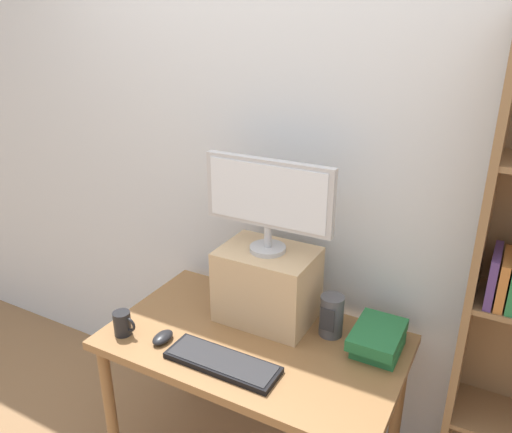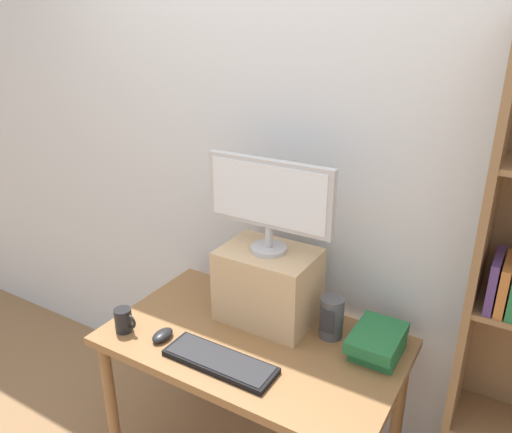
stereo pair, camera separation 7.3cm
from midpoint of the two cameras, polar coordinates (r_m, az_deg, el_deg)
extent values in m
cube|color=silver|center=(2.19, 4.41, 4.70)|extent=(7.00, 0.08, 2.60)
cube|color=olive|center=(2.10, -1.30, -14.19)|extent=(1.19, 0.70, 0.04)
cylinder|color=olive|center=(2.42, -17.17, -20.61)|extent=(0.05, 0.05, 0.69)
cylinder|color=olive|center=(2.76, -8.22, -13.73)|extent=(0.05, 0.05, 0.69)
cylinder|color=olive|center=(2.40, 14.88, -20.74)|extent=(0.05, 0.05, 0.69)
cube|color=olive|center=(1.98, 22.43, -8.37)|extent=(0.03, 0.28, 2.01)
cube|color=#4C336B|center=(1.90, 24.52, -6.14)|extent=(0.03, 0.20, 0.18)
cube|color=#AD662D|center=(1.90, 25.49, -6.45)|extent=(0.03, 0.20, 0.17)
cube|color=tan|center=(2.14, 0.33, -7.79)|extent=(0.40, 0.29, 0.32)
cylinder|color=#B7B7BA|center=(2.06, 0.34, -3.69)|extent=(0.15, 0.15, 0.02)
cylinder|color=#B7B7BA|center=(2.03, 0.34, -2.28)|extent=(0.03, 0.03, 0.09)
cube|color=#B7B7BA|center=(1.96, 0.36, 2.64)|extent=(0.55, 0.04, 0.28)
cube|color=silver|center=(1.95, 0.08, 2.47)|extent=(0.51, 0.00, 0.24)
cube|color=black|center=(1.96, -4.97, -16.29)|extent=(0.44, 0.15, 0.02)
cube|color=#28282B|center=(1.95, -4.98, -16.01)|extent=(0.42, 0.13, 0.00)
ellipsoid|color=black|center=(2.10, -11.61, -13.39)|extent=(0.06, 0.10, 0.04)
cube|color=#236B38|center=(2.06, 12.77, -14.21)|extent=(0.17, 0.20, 0.05)
cube|color=#236B38|center=(2.04, 12.71, -13.03)|extent=(0.18, 0.26, 0.05)
cylinder|color=black|center=(2.17, -15.99, -11.66)|extent=(0.07, 0.07, 0.10)
torus|color=black|center=(2.14, -15.30, -11.84)|extent=(0.07, 0.01, 0.07)
cylinder|color=#4C4C51|center=(2.08, 7.62, -11.17)|extent=(0.10, 0.10, 0.18)
cube|color=#2D2D30|center=(2.04, 7.10, -11.66)|extent=(0.06, 0.00, 0.10)
camera|label=1|loc=(0.04, -91.09, -0.44)|focal=35.00mm
camera|label=2|loc=(0.04, 88.91, 0.44)|focal=35.00mm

